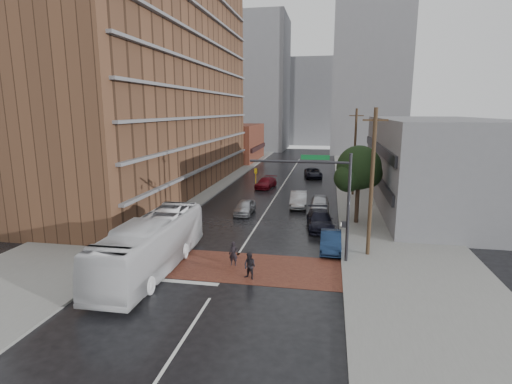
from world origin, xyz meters
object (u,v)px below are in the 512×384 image
Objects in this scene: car_travel_a at (245,207)px; car_parked_far at (320,203)px; car_travel_c at (266,183)px; car_parked_mid at (320,220)px; car_parked_near at (331,241)px; pedestrian_b at (250,266)px; pedestrian_a at (233,254)px; suv_travel at (313,173)px; car_travel_b at (299,199)px; transit_bus at (152,245)px.

car_travel_a is 0.87× the size of car_parked_far.
car_travel_c is 0.90× the size of car_parked_mid.
car_parked_far is (-1.10, 11.30, 0.11)m from car_parked_near.
pedestrian_b is 0.40× the size of car_travel_a.
pedestrian_a is 0.31× the size of suv_travel.
car_travel_b is 1.05× the size of car_travel_c.
transit_bus is at bearing -100.01° from car_travel_a.
car_travel_b is 13.11m from car_parked_near.
suv_travel is at bearing 94.76° from car_parked_near.
transit_bus is at bearing -115.40° from car_travel_b.
suv_travel is 0.99× the size of car_parked_mid.
car_parked_mid is at bearing -25.42° from car_travel_a.
pedestrian_a is 0.98× the size of pedestrian_b.
car_parked_near is at bearing -46.61° from car_travel_a.
car_travel_c is 1.11× the size of car_parked_near.
car_travel_a is at bearing -112.04° from suv_travel.
car_parked_near reaches higher than car_travel_c.
car_travel_a is at bearing 147.57° from car_parked_mid.
pedestrian_b is 17.52m from car_parked_far.
pedestrian_a is 26.24m from car_travel_c.
pedestrian_a reaches higher than car_parked_far.
pedestrian_a is 0.35× the size of car_travel_c.
car_parked_far is (7.12, -10.87, 0.13)m from car_travel_c.
car_parked_near is at bearing 27.00° from transit_bus.
car_travel_c is at bearing -130.04° from suv_travel.
transit_bus reaches higher than suv_travel.
car_travel_b reaches higher than suv_travel.
car_travel_b reaches higher than car_travel_c.
transit_bus is 2.57× the size of car_parked_far.
pedestrian_b is at bearing -76.03° from car_travel_a.
pedestrian_a is at bearing -108.88° from car_parked_far.
car_travel_b is 18.51m from suv_travel.
car_travel_b reaches higher than car_parked_near.
car_travel_a is at bearing 127.01° from pedestrian_b.
transit_bus reaches higher than pedestrian_a.
car_travel_a is at bearing 98.72° from pedestrian_a.
transit_bus is 7.36× the size of pedestrian_b.
car_parked_mid is at bearing 47.14° from transit_bus.
pedestrian_a is at bearing -102.58° from car_travel_b.
pedestrian_a is at bearing 151.54° from pedestrian_b.
suv_travel is 1.23× the size of car_parked_near.
transit_bus is 37.83m from suv_travel.
car_travel_a is at bearing 132.62° from car_parked_near.
car_parked_far is at bearing 101.95° from pedestrian_b.
car_parked_far is (5.04, 15.28, -0.00)m from pedestrian_a.
pedestrian_a is 2.36m from pedestrian_b.
transit_bus is at bearing -120.63° from car_parked_far.
pedestrian_a is 7.32m from car_parked_near.
car_parked_mid is at bearing -75.06° from car_travel_b.
transit_bus reaches higher than car_travel_c.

